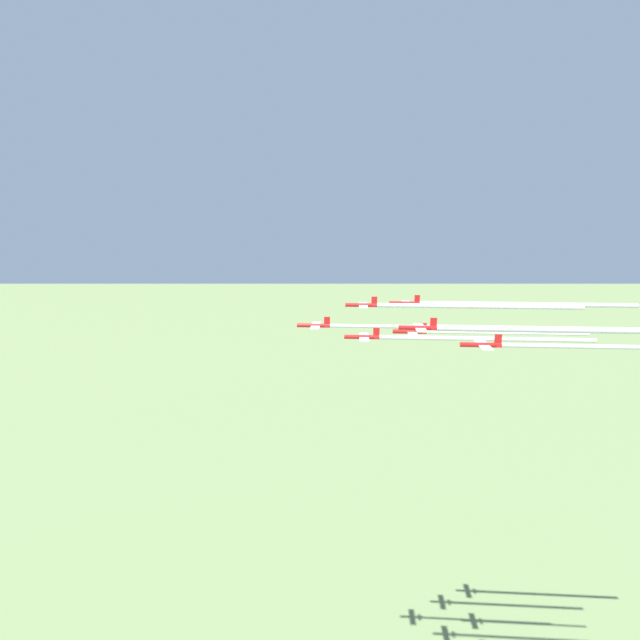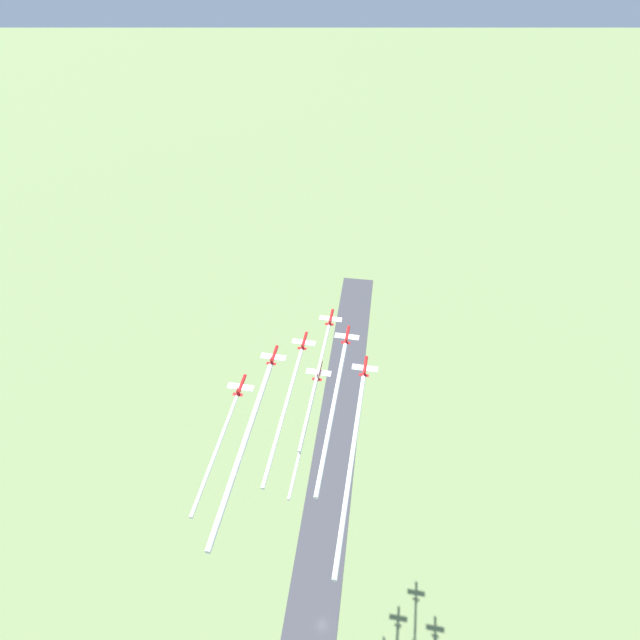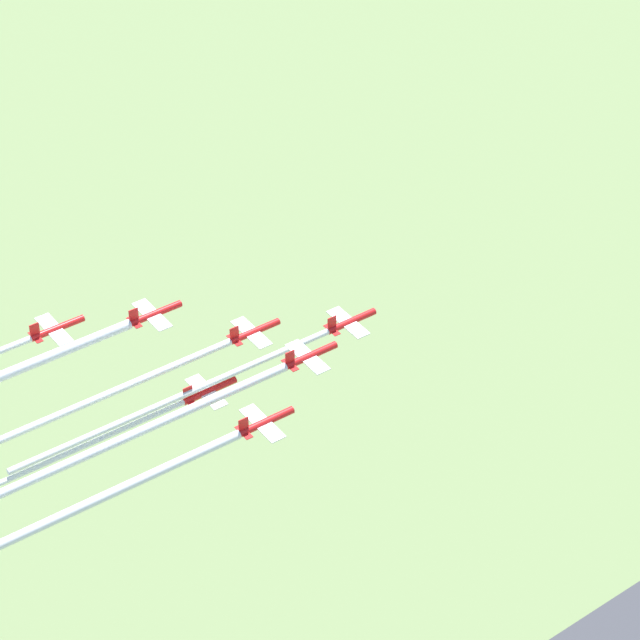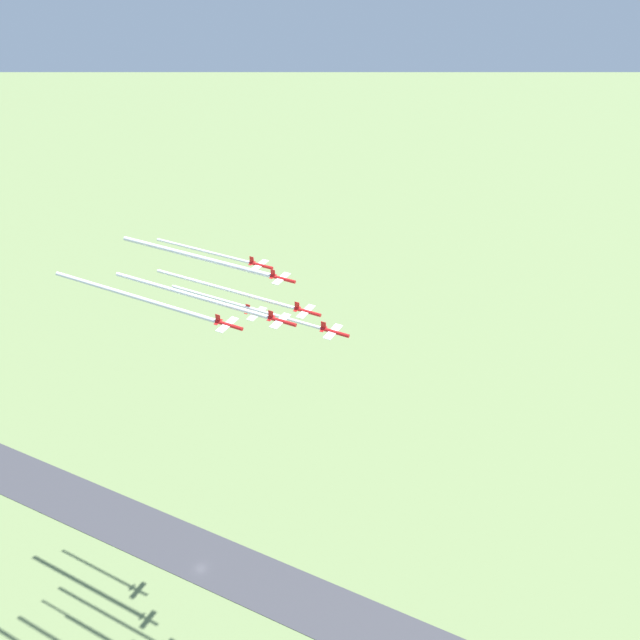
{
  "view_description": "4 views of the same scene",
  "coord_description": "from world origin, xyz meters",
  "px_view_note": "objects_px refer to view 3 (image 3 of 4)",
  "views": [
    {
      "loc": [
        -96.99,
        83.94,
        148.38
      ],
      "look_at": [
        17.83,
        47.7,
        121.29
      ],
      "focal_mm": 28.0,
      "sensor_mm": 36.0,
      "label": 1
    },
    {
      "loc": [
        -14.25,
        -67.02,
        228.28
      ],
      "look_at": [
        9.54,
        52.1,
        119.74
      ],
      "focal_mm": 28.0,
      "sensor_mm": 36.0,
      "label": 2
    },
    {
      "loc": [
        98.74,
        -85.67,
        247.18
      ],
      "look_at": [
        10.66,
        46.63,
        123.22
      ],
      "focal_mm": 85.0,
      "sensor_mm": 36.0,
      "label": 3
    },
    {
      "loc": [
        142.37,
        60.63,
        208.87
      ],
      "look_at": [
        9.07,
        46.73,
        122.15
      ],
      "focal_mm": 35.0,
      "sensor_mm": 36.0,
      "label": 4
    }
  ],
  "objects_px": {
    "jet_5": "(264,423)",
    "jet_6": "(55,329)",
    "jet_2": "(309,356)",
    "jet_4": "(208,391)",
    "jet_1": "(253,332)",
    "jet_3": "(153,314)",
    "jet_0": "(349,322)"
  },
  "relations": [
    {
      "from": "jet_5",
      "to": "jet_6",
      "type": "bearing_deg",
      "value": -161.22
    },
    {
      "from": "jet_2",
      "to": "jet_4",
      "type": "bearing_deg",
      "value": -120.47
    },
    {
      "from": "jet_1",
      "to": "jet_3",
      "type": "distance_m",
      "value": 13.67
    },
    {
      "from": "jet_1",
      "to": "jet_2",
      "type": "xyz_separation_m",
      "value": [
        12.4,
        -4.79,
        4.67
      ]
    },
    {
      "from": "jet_3",
      "to": "jet_2",
      "type": "bearing_deg",
      "value": 29.54
    },
    {
      "from": "jet_2",
      "to": "jet_3",
      "type": "height_order",
      "value": "jet_2"
    },
    {
      "from": "jet_3",
      "to": "jet_5",
      "type": "height_order",
      "value": "jet_5"
    },
    {
      "from": "jet_5",
      "to": "jet_2",
      "type": "bearing_deg",
      "value": 120.47
    },
    {
      "from": "jet_1",
      "to": "jet_6",
      "type": "height_order",
      "value": "jet_6"
    },
    {
      "from": "jet_2",
      "to": "jet_3",
      "type": "bearing_deg",
      "value": -150.46
    },
    {
      "from": "jet_4",
      "to": "jet_6",
      "type": "bearing_deg",
      "value": -150.46
    },
    {
      "from": "jet_2",
      "to": "jet_3",
      "type": "distance_m",
      "value": 22.93
    },
    {
      "from": "jet_2",
      "to": "jet_5",
      "type": "height_order",
      "value": "jet_2"
    },
    {
      "from": "jet_5",
      "to": "jet_6",
      "type": "height_order",
      "value": "jet_5"
    },
    {
      "from": "jet_3",
      "to": "jet_5",
      "type": "xyz_separation_m",
      "value": [
        24.8,
        -9.58,
        0.15
      ]
    },
    {
      "from": "jet_0",
      "to": "jet_2",
      "type": "relative_size",
      "value": 1.0
    },
    {
      "from": "jet_0",
      "to": "jet_3",
      "type": "distance_m",
      "value": 26.39
    },
    {
      "from": "jet_4",
      "to": "jet_5",
      "type": "bearing_deg",
      "value": -0.0
    },
    {
      "from": "jet_1",
      "to": "jet_5",
      "type": "distance_m",
      "value": 23.27
    },
    {
      "from": "jet_6",
      "to": "jet_3",
      "type": "bearing_deg",
      "value": 59.53
    },
    {
      "from": "jet_1",
      "to": "jet_6",
      "type": "xyz_separation_m",
      "value": [
        -20.55,
        -16.29,
        2.27
      ]
    },
    {
      "from": "jet_1",
      "to": "jet_3",
      "type": "height_order",
      "value": "jet_3"
    },
    {
      "from": "jet_4",
      "to": "jet_6",
      "type": "height_order",
      "value": "jet_6"
    },
    {
      "from": "jet_1",
      "to": "jet_2",
      "type": "distance_m",
      "value": 14.09
    },
    {
      "from": "jet_4",
      "to": "jet_1",
      "type": "bearing_deg",
      "value": 120.47
    },
    {
      "from": "jet_0",
      "to": "jet_5",
      "type": "xyz_separation_m",
      "value": [
        4.25,
        -25.87,
        3.15
      ]
    },
    {
      "from": "jet_3",
      "to": "jet_6",
      "type": "xyz_separation_m",
      "value": [
        -10.27,
        -8.14,
        -1.62
      ]
    },
    {
      "from": "jet_1",
      "to": "jet_3",
      "type": "relative_size",
      "value": 1.0
    },
    {
      "from": "jet_1",
      "to": "jet_4",
      "type": "height_order",
      "value": "jet_1"
    },
    {
      "from": "jet_0",
      "to": "jet_4",
      "type": "bearing_deg",
      "value": -90.0
    },
    {
      "from": "jet_1",
      "to": "jet_4",
      "type": "relative_size",
      "value": 1.0
    },
    {
      "from": "jet_0",
      "to": "jet_5",
      "type": "height_order",
      "value": "jet_5"
    }
  ]
}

